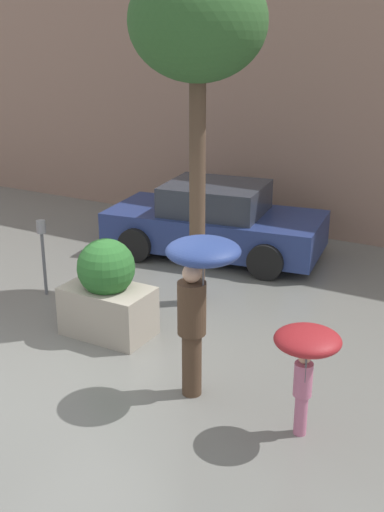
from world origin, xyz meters
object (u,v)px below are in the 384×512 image
Objects in this scene: parking_meter at (42,242)px; planter_box at (107,292)px; street_tree at (198,28)px; parked_car_near at (215,222)px; person_child at (307,351)px; person_adult at (199,282)px.

planter_box is at bearing -20.33° from parking_meter.
parked_car_near is at bearing 110.60° from street_tree.
parking_meter is (-4.83, 1.57, -0.13)m from person_child.
planter_box is at bearing 175.68° from parked_car_near.
planter_box is 1.12× the size of parking_meter.
person_child is (1.31, -0.17, -0.40)m from person_adult.
street_tree reaches higher than planter_box.
person_child is 5.70m from parked_car_near.
parking_meter is (-1.44, -3.00, 0.27)m from parked_car_near.
person_adult reaches higher than planter_box.
planter_box is 3.63m from parked_car_near.
street_tree is (0.79, -2.10, 3.38)m from parked_car_near.
person_adult is 1.57× the size of parking_meter.
parking_meter is (-2.23, -0.90, -3.11)m from street_tree.
planter_box is 1.10× the size of person_child.
person_adult is at bearing -21.59° from parking_meter.
planter_box is 3.30m from person_child.
person_adult is 0.47× the size of parked_car_near.
street_tree reaches higher than parked_car_near.
parking_meter is at bearing -138.33° from person_child.
parked_car_near is 3.34m from parking_meter.
person_adult is 0.39× the size of street_tree.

